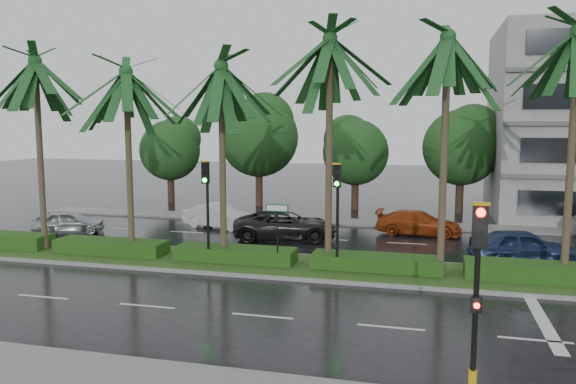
% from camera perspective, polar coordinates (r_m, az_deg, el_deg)
% --- Properties ---
extents(ground, '(120.00, 120.00, 0.00)m').
position_cam_1_polar(ground, '(22.73, 1.04, -8.39)').
color(ground, black).
rests_on(ground, ground).
extents(far_sidewalk, '(40.00, 2.00, 0.12)m').
position_cam_1_polar(far_sidewalk, '(34.23, 5.61, -3.04)').
color(far_sidewalk, gray).
rests_on(far_sidewalk, ground).
extents(median, '(36.00, 4.00, 0.15)m').
position_cam_1_polar(median, '(23.65, 1.59, -7.58)').
color(median, gray).
rests_on(median, ground).
extents(hedge, '(35.20, 1.40, 0.60)m').
position_cam_1_polar(hedge, '(23.56, 1.60, -6.71)').
color(hedge, '#184213').
rests_on(hedge, median).
extents(lane_markings, '(34.00, 13.06, 0.01)m').
position_cam_1_polar(lane_markings, '(21.85, 8.65, -9.10)').
color(lane_markings, silver).
rests_on(lane_markings, ground).
extents(palm_row, '(26.30, 4.20, 10.03)m').
position_cam_1_polar(palm_row, '(23.29, -1.39, 12.41)').
color(palm_row, '#413925').
rests_on(palm_row, median).
extents(signal_near, '(0.34, 0.45, 4.36)m').
position_cam_1_polar(signal_near, '(12.51, 18.60, -9.87)').
color(signal_near, black).
rests_on(signal_near, near_sidewalk).
extents(signal_median_left, '(0.34, 0.42, 4.36)m').
position_cam_1_polar(signal_median_left, '(23.61, -8.27, -0.45)').
color(signal_median_left, black).
rests_on(signal_median_left, median).
extents(signal_median_right, '(0.34, 0.42, 4.36)m').
position_cam_1_polar(signal_median_right, '(22.12, 5.02, -0.91)').
color(signal_median_right, black).
rests_on(signal_median_right, median).
extents(street_sign, '(0.95, 0.09, 2.60)m').
position_cam_1_polar(street_sign, '(22.95, -1.11, -2.80)').
color(street_sign, black).
rests_on(street_sign, median).
extents(bg_trees, '(32.74, 5.69, 8.22)m').
position_cam_1_polar(bg_trees, '(39.26, 6.92, 5.07)').
color(bg_trees, '#322016').
rests_on(bg_trees, ground).
extents(car_silver, '(2.93, 4.03, 1.28)m').
position_cam_1_polar(car_silver, '(33.10, -21.38, -2.84)').
color(car_silver, '#B1B5BA').
rests_on(car_silver, ground).
extents(car_white, '(2.39, 4.48, 1.40)m').
position_cam_1_polar(car_white, '(32.60, -7.00, -2.43)').
color(car_white, silver).
rests_on(car_white, ground).
extents(car_darkgrey, '(3.53, 5.76, 1.49)m').
position_cam_1_polar(car_darkgrey, '(29.19, -0.26, -3.41)').
color(car_darkgrey, black).
rests_on(car_darkgrey, ground).
extents(car_red, '(2.09, 4.64, 1.32)m').
position_cam_1_polar(car_red, '(31.23, 13.11, -3.06)').
color(car_red, '#A23911').
rests_on(car_red, ground).
extents(car_blue, '(2.57, 4.72, 1.52)m').
position_cam_1_polar(car_blue, '(26.20, 22.80, -5.16)').
color(car_blue, navy).
rests_on(car_blue, ground).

